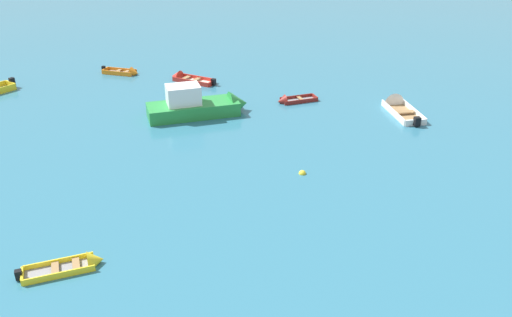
{
  "coord_description": "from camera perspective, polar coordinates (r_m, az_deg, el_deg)",
  "views": [
    {
      "loc": [
        5.13,
        -5.74,
        13.73
      ],
      "look_at": [
        0.0,
        20.59,
        0.15
      ],
      "focal_mm": 36.95,
      "sensor_mm": 36.0,
      "label": 1
    }
  ],
  "objects": [
    {
      "name": "rowboat_maroon_distant_center",
      "position": [
        38.75,
        3.52,
        6.26
      ],
      "size": [
        3.07,
        2.35,
        0.93
      ],
      "color": "gray",
      "rests_on": "ground_plane"
    },
    {
      "name": "mooring_buoy_between_boats_right",
      "position": [
        28.88,
        5.04,
        -1.65
      ],
      "size": [
        0.4,
        0.4,
        0.4
      ],
      "primitive_type": "sphere",
      "color": "yellow",
      "rests_on": "ground_plane"
    },
    {
      "name": "rowboat_yellow_outer_left",
      "position": [
        23.13,
        -18.58,
        -10.81
      ],
      "size": [
        3.19,
        2.43,
        0.89
      ],
      "color": "gray",
      "rests_on": "ground_plane"
    },
    {
      "name": "rowboat_red_cluster_outer",
      "position": [
        43.87,
        -7.79,
        8.59
      ],
      "size": [
        4.2,
        2.2,
        1.1
      ],
      "color": "beige",
      "rests_on": "ground_plane"
    },
    {
      "name": "motor_launch_green_back_row_center",
      "position": [
        36.44,
        -6.05,
        5.78
      ],
      "size": [
        7.05,
        5.04,
        2.65
      ],
      "color": "#288C3D",
      "rests_on": "ground_plane"
    },
    {
      "name": "rowboat_orange_near_right",
      "position": [
        46.26,
        -13.78,
        9.03
      ],
      "size": [
        3.39,
        1.28,
        0.94
      ],
      "color": "gray",
      "rests_on": "ground_plane"
    },
    {
      "name": "rowboat_white_outer_right",
      "position": [
        38.87,
        14.96,
        5.54
      ],
      "size": [
        3.01,
        4.81,
        1.45
      ],
      "color": "#99754C",
      "rests_on": "ground_plane"
    }
  ]
}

